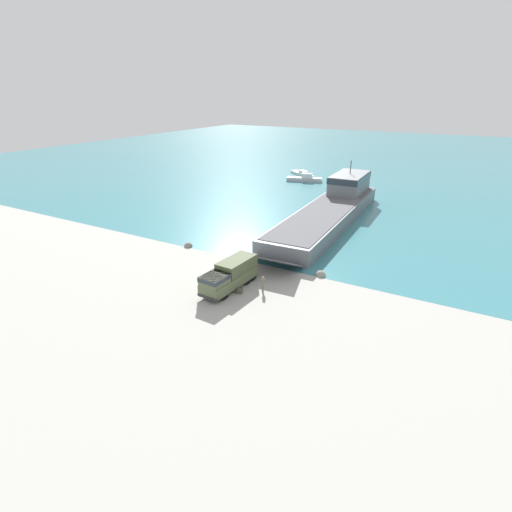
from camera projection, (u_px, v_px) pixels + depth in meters
The scene contains 10 objects.
ground_plane at pixel (229, 274), 46.14m from camera, with size 240.00×240.00×0.00m, color #A8A59E.
water_surface at pixel (398, 160), 121.89m from camera, with size 240.00×180.00×0.01m, color teal.
landing_craft at pixel (333, 206), 66.00m from camera, with size 9.07×41.42×8.05m.
military_truck at pixel (230, 275), 42.33m from camera, with size 2.86×7.80×2.93m.
soldier_on_ramp at pixel (263, 283), 41.82m from camera, with size 0.35×0.49×1.76m.
moored_boat_b at pixel (302, 174), 99.47m from camera, with size 7.97×6.72×1.33m.
moored_boat_c at pixel (305, 179), 92.93m from camera, with size 8.29×4.17×1.89m.
cargo_crate at pixel (240, 291), 41.77m from camera, with size 0.51×0.61×0.51m, color #4C4738.
shoreline_rock_a at pixel (188, 246), 54.32m from camera, with size 1.16×1.16×1.16m, color gray.
shoreline_rock_b at pixel (320, 275), 45.81m from camera, with size 1.18×1.18×1.18m, color gray.
Camera 1 is at (23.37, -34.80, 19.65)m, focal length 28.00 mm.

